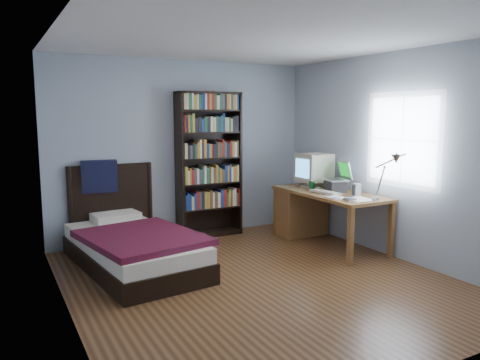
# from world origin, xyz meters

# --- Properties ---
(room) EXTENTS (4.20, 4.24, 2.50)m
(room) POSITION_xyz_m (0.03, -0.00, 1.25)
(room) COLOR #4C2C16
(room) RESTS_ON ground
(desk) EXTENTS (0.75, 1.69, 0.73)m
(desk) POSITION_xyz_m (1.51, 1.17, 0.42)
(desk) COLOR brown
(desk) RESTS_ON floor
(crt_monitor) EXTENTS (0.43, 0.40, 0.48)m
(crt_monitor) POSITION_xyz_m (1.56, 1.12, 1.00)
(crt_monitor) COLOR beige
(crt_monitor) RESTS_ON desk
(laptop) EXTENTS (0.39, 0.38, 0.40)m
(laptop) POSITION_xyz_m (1.60, 0.68, 0.84)
(laptop) COLOR #2D2D30
(laptop) RESTS_ON desk
(desk_lamp) EXTENTS (0.23, 0.51, 0.60)m
(desk_lamp) POSITION_xyz_m (1.48, -0.41, 1.21)
(desk_lamp) COLOR #99999E
(desk_lamp) RESTS_ON desk
(keyboard) EXTENTS (0.22, 0.46, 0.04)m
(keyboard) POSITION_xyz_m (1.38, 0.62, 0.75)
(keyboard) COLOR beige
(keyboard) RESTS_ON desk
(speaker) EXTENTS (0.09, 0.09, 0.16)m
(speaker) POSITION_xyz_m (1.59, 0.28, 0.81)
(speaker) COLOR #98989B
(speaker) RESTS_ON desk
(soda_can) EXTENTS (0.07, 0.07, 0.13)m
(soda_can) POSITION_xyz_m (1.37, 0.91, 0.79)
(soda_can) COLOR #083B19
(soda_can) RESTS_ON desk
(mouse) EXTENTS (0.06, 0.11, 0.04)m
(mouse) POSITION_xyz_m (1.51, 0.98, 0.75)
(mouse) COLOR silver
(mouse) RESTS_ON desk
(phone_silver) EXTENTS (0.10, 0.12, 0.02)m
(phone_silver) POSITION_xyz_m (1.25, 0.41, 0.74)
(phone_silver) COLOR silver
(phone_silver) RESTS_ON desk
(phone_grey) EXTENTS (0.05, 0.09, 0.02)m
(phone_grey) POSITION_xyz_m (1.23, 0.24, 0.74)
(phone_grey) COLOR #98989B
(phone_grey) RESTS_ON desk
(external_drive) EXTENTS (0.12, 0.12, 0.02)m
(external_drive) POSITION_xyz_m (1.31, 0.08, 0.74)
(external_drive) COLOR #98989B
(external_drive) RESTS_ON desk
(bookshelf) EXTENTS (0.93, 0.30, 2.06)m
(bookshelf) POSITION_xyz_m (0.32, 1.94, 1.04)
(bookshelf) COLOR black
(bookshelf) RESTS_ON floor
(bed) EXTENTS (1.33, 2.19, 1.16)m
(bed) POSITION_xyz_m (-1.05, 1.13, 0.25)
(bed) COLOR black
(bed) RESTS_ON floor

